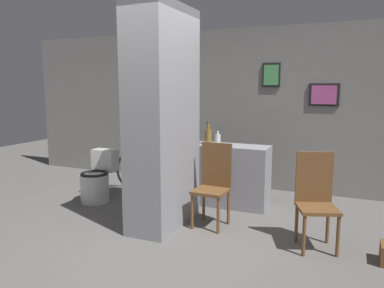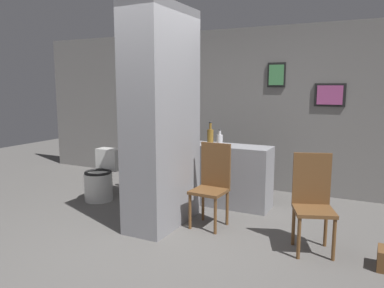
# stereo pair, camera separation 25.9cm
# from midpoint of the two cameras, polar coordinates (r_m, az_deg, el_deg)

# --- Properties ---
(ground_plane) EXTENTS (14.00, 14.00, 0.00)m
(ground_plane) POSITION_cam_midpoint_polar(r_m,az_deg,el_deg) (4.25, -4.69, -14.51)
(ground_plane) COLOR #5B5956
(wall_back) EXTENTS (8.00, 0.09, 2.60)m
(wall_back) POSITION_cam_midpoint_polar(r_m,az_deg,el_deg) (6.31, 7.64, 5.34)
(wall_back) COLOR gray
(wall_back) RESTS_ON ground_plane
(pillar_center) EXTENTS (0.52, 1.08, 2.60)m
(pillar_center) POSITION_cam_midpoint_polar(r_m,az_deg,el_deg) (4.46, -2.94, 3.91)
(pillar_center) COLOR gray
(pillar_center) RESTS_ON ground_plane
(counter_shelf) EXTENTS (1.43, 0.44, 0.86)m
(counter_shelf) POSITION_cam_midpoint_polar(r_m,az_deg,el_deg) (5.36, 5.74, -4.68)
(counter_shelf) COLOR gray
(counter_shelf) RESTS_ON ground_plane
(toilet) EXTENTS (0.41, 0.57, 0.74)m
(toilet) POSITION_cam_midpoint_polar(r_m,az_deg,el_deg) (5.73, -12.43, -5.24)
(toilet) COLOR silver
(toilet) RESTS_ON ground_plane
(chair_near_pillar) EXTENTS (0.41, 0.41, 1.00)m
(chair_near_pillar) POSITION_cam_midpoint_polar(r_m,az_deg,el_deg) (4.54, 4.71, -5.81)
(chair_near_pillar) COLOR brown
(chair_near_pillar) RESTS_ON ground_plane
(chair_by_doorway) EXTENTS (0.50, 0.50, 1.00)m
(chair_by_doorway) POSITION_cam_midpoint_polar(r_m,az_deg,el_deg) (4.10, 19.67, -7.95)
(chair_by_doorway) COLOR brown
(chair_by_doorway) RESTS_ON ground_plane
(bicycle) EXTENTS (1.65, 0.42, 0.69)m
(bicycle) POSITION_cam_midpoint_polar(r_m,az_deg,el_deg) (5.88, -2.97, -4.40)
(bicycle) COLOR black
(bicycle) RESTS_ON ground_plane
(bottle_tall) EXTENTS (0.09, 0.09, 0.33)m
(bottle_tall) POSITION_cam_midpoint_polar(r_m,az_deg,el_deg) (5.30, 4.21, 1.26)
(bottle_tall) COLOR olive
(bottle_tall) RESTS_ON counter_shelf
(bottle_short) EXTENTS (0.09, 0.09, 0.23)m
(bottle_short) POSITION_cam_midpoint_polar(r_m,az_deg,el_deg) (5.30, 5.65, 0.80)
(bottle_short) COLOR silver
(bottle_short) RESTS_ON counter_shelf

